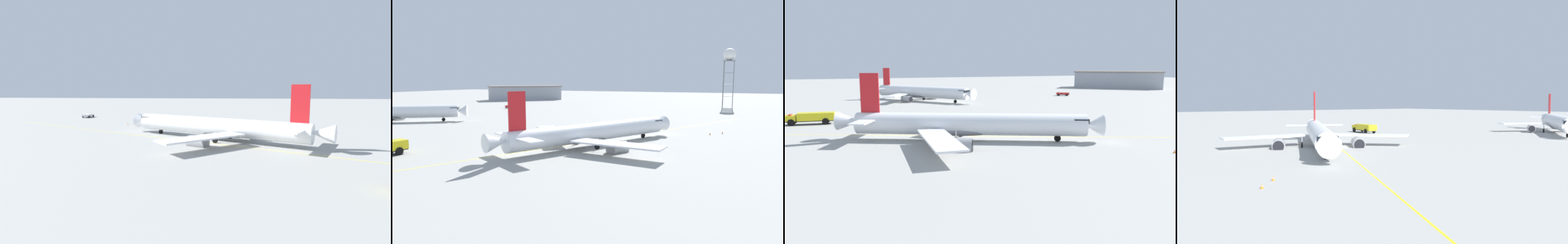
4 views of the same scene
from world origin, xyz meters
TOP-DOWN VIEW (x-y plane):
  - ground_plane at (0.00, 0.00)m, footprint 600.00×600.00m
  - airliner_main at (4.32, -1.06)m, footprint 33.49×41.27m
  - airliner_secondary at (-67.36, 9.39)m, footprint 37.95×29.44m
  - ops_pickup_truck at (-66.47, 68.77)m, footprint 3.99×5.43m
  - fire_tender_truck at (-24.96, -25.27)m, footprint 4.01×10.28m
  - terminal_shed at (-98.19, 127.23)m, footprint 45.34×46.06m
  - taxiway_centreline at (0.47, 0.07)m, footprint 60.82×125.70m
  - safety_cone_near at (24.78, 23.36)m, footprint 0.36×0.36m

SIDE VIEW (x-z plane):
  - ground_plane at x=0.00m, z-range 0.00..0.00m
  - taxiway_centreline at x=0.47m, z-range 0.00..0.01m
  - safety_cone_near at x=24.78m, z-range 0.00..0.55m
  - ops_pickup_truck at x=-66.47m, z-range 0.10..1.51m
  - fire_tender_truck at x=-24.96m, z-range 0.28..2.78m
  - airliner_main at x=4.32m, z-range -3.33..8.49m
  - airliner_secondary at x=-67.36m, z-range -2.71..8.74m
  - terminal_shed at x=-98.19m, z-range 0.02..9.14m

